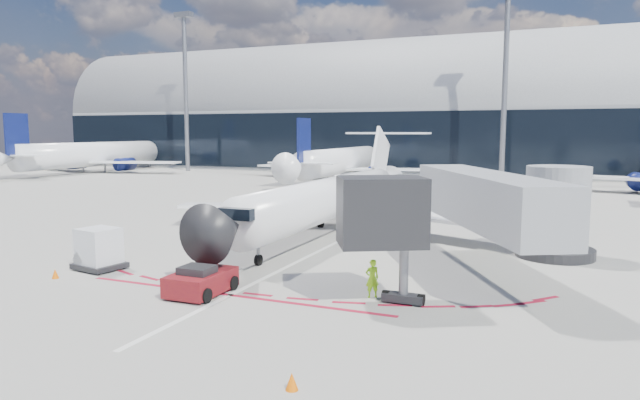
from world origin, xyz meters
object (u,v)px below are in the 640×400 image
at_px(regional_jet, 334,197).
at_px(uld_container, 99,249).
at_px(pushback_tug, 201,281).
at_px(ramp_worker, 372,278).

height_order(regional_jet, uld_container, regional_jet).
relative_size(pushback_tug, uld_container, 1.94).
relative_size(pushback_tug, ramp_worker, 3.01).
height_order(regional_jet, ramp_worker, regional_jet).
bearing_deg(pushback_tug, uld_container, 166.43).
bearing_deg(pushback_tug, regional_jet, 90.40).
bearing_deg(regional_jet, uld_container, -115.67).
distance_m(regional_jet, ramp_worker, 14.95).
xyz_separation_m(pushback_tug, ramp_worker, (6.58, 2.24, 0.24)).
distance_m(pushback_tug, ramp_worker, 6.96).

